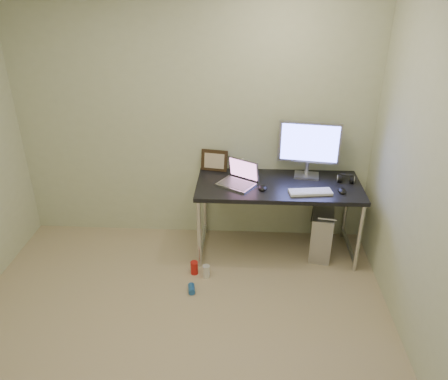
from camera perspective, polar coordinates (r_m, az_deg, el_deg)
floor at (r=3.48m, az=-6.90°, el=-20.67°), size 3.50×3.50×0.00m
wall_back at (r=4.29m, az=-4.06°, el=9.06°), size 3.50×0.02×2.50m
desk at (r=4.18m, az=7.11°, el=-0.21°), size 1.55×0.68×0.75m
tower_computer at (r=4.45m, az=12.61°, el=-5.31°), size 0.27×0.48×0.51m
cable_a at (r=4.61m, az=11.67°, el=-1.67°), size 0.01×0.16×0.69m
cable_b at (r=4.61m, az=12.78°, el=-2.03°), size 0.02×0.11×0.71m
can_red at (r=4.15m, az=-3.90°, el=-10.10°), size 0.09×0.09×0.13m
can_white at (r=4.11m, az=-2.33°, el=-10.56°), size 0.09×0.09×0.12m
can_blue at (r=3.97m, az=-4.26°, el=-12.75°), size 0.08×0.12×0.06m
laptop at (r=4.10m, az=1.97°, el=1.51°), size 0.41×0.39×0.22m
monitor at (r=4.23m, az=11.07°, el=5.78°), size 0.59×0.20×0.55m
keyboard at (r=4.01m, az=11.22°, el=-0.26°), size 0.40×0.17×0.02m
mouse_right at (r=4.10m, az=15.19°, el=0.01°), size 0.08×0.12×0.04m
mouse_left at (r=4.02m, az=5.07°, el=0.39°), size 0.09×0.13×0.04m
headphones at (r=4.30m, az=15.59°, el=1.38°), size 0.16×0.10×0.10m
picture_frame at (r=4.36m, az=-1.27°, el=3.88°), size 0.27×0.12×0.21m
webcam at (r=4.35m, az=2.43°, el=3.65°), size 0.05×0.04×0.13m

